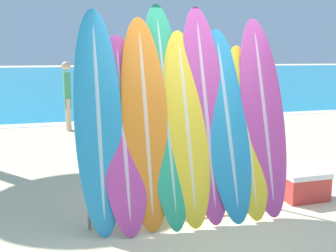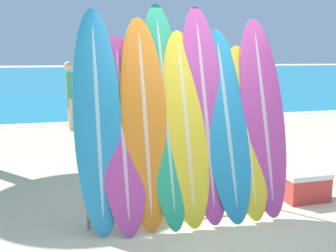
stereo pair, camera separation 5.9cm
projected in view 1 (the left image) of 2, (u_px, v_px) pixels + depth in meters
The scene contains 17 objects.
ground_plane at pixel (217, 224), 4.57m from camera, with size 160.00×160.00×0.00m, color beige.
ocean_water at pixel (71, 75), 39.34m from camera, with size 120.00×60.00×0.01m.
surfboard_rack at pixel (187, 176), 4.65m from camera, with size 2.34×0.04×0.96m.
surfboard_slot_0 at pixel (98, 121), 4.28m from camera, with size 0.52×0.72×2.46m.
surfboard_slot_1 at pixel (123, 132), 4.37m from camera, with size 0.55×0.84×2.18m.
surfboard_slot_2 at pixel (145, 122), 4.43m from camera, with size 0.54×0.77×2.38m.
surfboard_slot_3 at pixel (166, 112), 4.54m from camera, with size 0.50×0.98×2.56m.
surfboard_slot_4 at pixel (186, 126), 4.56m from camera, with size 0.54×0.83×2.24m.
surfboard_slot_5 at pixel (206, 112), 4.66m from camera, with size 0.54×0.86×2.53m.
surfboard_slot_6 at pixel (227, 123), 4.71m from camera, with size 0.57×0.90×2.27m.
surfboard_slot_7 at pixel (247, 130), 4.77m from camera, with size 0.52×0.77×2.06m.
surfboard_slot_8 at pixel (263, 115), 4.85m from camera, with size 0.57×0.80×2.40m.
person_near_water at pixel (67, 93), 10.12m from camera, with size 0.24×0.30×1.79m.
person_mid_beach at pixel (154, 97), 10.72m from camera, with size 0.20×0.26×1.52m.
person_far_left at pixel (180, 107), 7.87m from camera, with size 0.28×0.22×1.68m.
person_far_right at pixel (118, 92), 10.42m from camera, with size 0.30×0.24×1.79m.
cooler_box at pixel (304, 185), 5.32m from camera, with size 0.61×0.41×0.39m.
Camera 1 is at (-1.75, -3.97, 1.93)m, focal length 42.00 mm.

